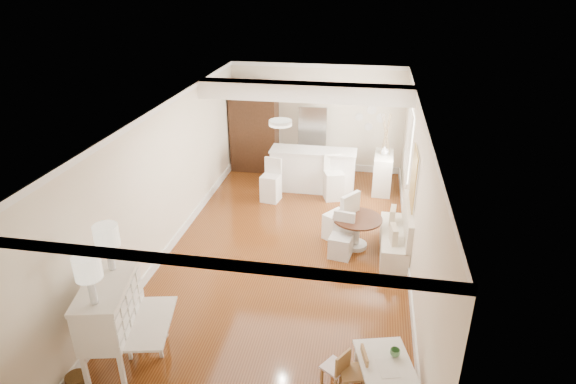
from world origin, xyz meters
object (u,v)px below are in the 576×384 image
(secretary_bureau, at_px, (113,330))
(slip_chair_far, at_px, (340,215))
(dining_table, at_px, (357,233))
(bar_stool_left, at_px, (271,181))
(kids_table, at_px, (386,384))
(fridge, at_px, (326,142))
(kids_chair_b, at_px, (335,366))
(slip_chair_near, at_px, (341,236))
(bar_stool_right, at_px, (334,178))
(gustavian_armchair, at_px, (145,321))
(breakfast_counter, at_px, (313,170))
(sideboard, at_px, (383,173))
(kids_chair_a, at_px, (353,372))
(pantry_cabinet, at_px, (254,128))

(secretary_bureau, relative_size, slip_chair_far, 1.32)
(dining_table, bearing_deg, bar_stool_left, 139.34)
(kids_table, bearing_deg, fridge, 101.74)
(kids_chair_b, height_order, fridge, fridge)
(slip_chair_near, height_order, bar_stool_right, bar_stool_right)
(secretary_bureau, bearing_deg, slip_chair_far, 44.63)
(bar_stool_right, bearing_deg, slip_chair_far, -99.04)
(bar_stool_left, bearing_deg, dining_table, -31.03)
(slip_chair_near, bearing_deg, secretary_bureau, -118.66)
(gustavian_armchair, height_order, breakfast_counter, breakfast_counter)
(kids_chair_b, distance_m, slip_chair_near, 3.13)
(bar_stool_left, relative_size, fridge, 0.56)
(dining_table, bearing_deg, bar_stool_right, 106.57)
(slip_chair_near, xyz_separation_m, slip_chair_far, (-0.07, 0.64, 0.11))
(slip_chair_far, bearing_deg, secretary_bureau, 2.16)
(kids_chair_b, relative_size, bar_stool_right, 0.57)
(slip_chair_near, xyz_separation_m, breakfast_counter, (-0.90, 2.91, 0.09))
(secretary_bureau, distance_m, kids_table, 3.53)
(secretary_bureau, distance_m, sideboard, 7.43)
(kids_chair_a, relative_size, slip_chair_far, 0.61)
(bar_stool_right, relative_size, sideboard, 1.09)
(breakfast_counter, bearing_deg, kids_chair_a, -78.08)
(kids_chair_a, relative_size, sideboard, 0.67)
(kids_chair_b, xyz_separation_m, bar_stool_right, (-0.52, 5.62, 0.23))
(dining_table, relative_size, fridge, 0.52)
(secretary_bureau, relative_size, pantry_cabinet, 0.61)
(kids_table, xyz_separation_m, bar_stool_left, (-2.59, 5.42, 0.24))
(bar_stool_right, height_order, sideboard, bar_stool_right)
(breakfast_counter, xyz_separation_m, bar_stool_right, (0.54, -0.42, 0.01))
(kids_table, height_order, fridge, fridge)
(kids_table, distance_m, dining_table, 3.69)
(dining_table, height_order, fridge, fridge)
(breakfast_counter, height_order, sideboard, breakfast_counter)
(secretary_bureau, xyz_separation_m, slip_chair_far, (2.64, 4.04, -0.17))
(kids_chair_a, bearing_deg, bar_stool_right, 172.85)
(secretary_bureau, height_order, gustavian_armchair, secretary_bureau)
(bar_stool_left, bearing_deg, slip_chair_near, -40.40)
(gustavian_armchair, height_order, pantry_cabinet, pantry_cabinet)
(gustavian_armchair, bearing_deg, fridge, -28.89)
(slip_chair_far, bearing_deg, pantry_cabinet, -107.60)
(breakfast_counter, xyz_separation_m, bar_stool_left, (-0.88, -0.78, -0.01))
(fridge, bearing_deg, dining_table, -74.82)
(kids_chair_b, bearing_deg, slip_chair_far, -142.80)
(kids_chair_b, distance_m, fridge, 7.17)
(pantry_cabinet, height_order, sideboard, pantry_cabinet)
(secretary_bureau, height_order, fridge, fridge)
(secretary_bureau, xyz_separation_m, fridge, (2.00, 7.36, 0.20))
(slip_chair_far, bearing_deg, kids_chair_a, 42.02)
(slip_chair_far, bearing_deg, kids_table, 47.76)
(slip_chair_far, bearing_deg, dining_table, 86.07)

